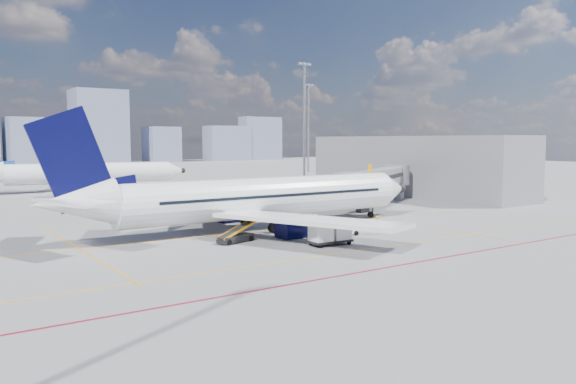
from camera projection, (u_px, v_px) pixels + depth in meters
The scene contains 13 objects.
ground at pixel (322, 239), 52.74m from camera, with size 420.00×420.00×0.00m, color gray.
apron_markings at pixel (344, 246), 49.20m from camera, with size 90.00×35.12×0.01m.
jet_bridge at pixel (380, 180), 79.53m from camera, with size 23.55×15.78×6.30m.
terminal_block at pixel (413, 165), 96.13m from camera, with size 10.00×42.00×10.00m.
floodlight_mast_ne at pixel (304, 120), 118.06m from camera, with size 3.20×0.61×25.45m.
floodlight_mast_far at pixel (308, 125), 162.01m from camera, with size 3.20×0.61×25.45m.
distant_skyline at pixel (3, 137), 207.05m from camera, with size 246.45×15.63×29.52m.
main_aircraft at pixel (252, 199), 58.16m from camera, with size 43.71×38.09×12.74m.
second_aircraft at pixel (82, 174), 102.68m from camera, with size 38.58×33.56×11.29m.
baggage_tug at pixel (347, 229), 55.05m from camera, with size 2.15×1.74×1.32m.
cargo_dolly at pixel (330, 232), 49.81m from camera, with size 4.04×1.95×2.17m.
belt_loader at pixel (236, 236), 51.16m from camera, with size 5.27×2.48×2.12m.
ramp_worker at pixel (378, 225), 55.51m from camera, with size 0.68×0.45×1.86m, color yellow.
Camera 1 is at (-32.10, -41.18, 9.27)m, focal length 35.00 mm.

